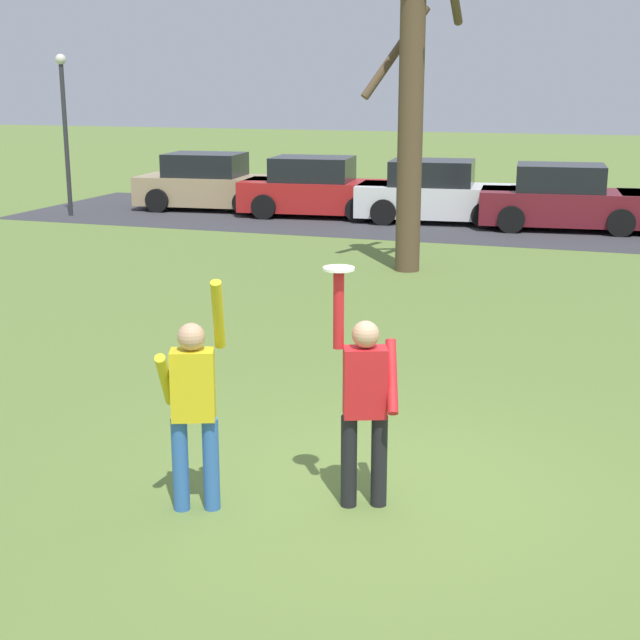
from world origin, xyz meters
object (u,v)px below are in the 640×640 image
Objects in this scene: lamppost_by_lot at (65,119)px; parked_car_white at (436,194)px; parked_car_maroon at (564,200)px; person_catcher at (365,398)px; person_defender at (193,401)px; parked_car_red at (317,189)px; frisbee_disc at (339,269)px; bare_tree_tall at (412,106)px; parked_car_tan at (210,184)px.

parked_car_white is at bearing 12.17° from lamppost_by_lot.
lamppost_by_lot reaches higher than parked_car_maroon.
person_catcher reaches higher than person_defender.
lamppost_by_lot is at bearing -167.81° from parked_car_red.
person_catcher is 19.35m from lamppost_by_lot.
parked_car_red is 3.28m from parked_car_white.
lamppost_by_lot is (-12.31, 14.75, 0.49)m from frisbee_disc.
frisbee_disc is 0.04× the size of bare_tree_tall.
parked_car_maroon is (1.73, 17.04, -0.25)m from person_defender.
lamppost_by_lot is at bearing -173.82° from parked_car_white.
parked_car_maroon is (0.40, 16.52, -0.25)m from person_catcher.
person_defender is 10.96m from bare_tree_tall.
parked_car_tan and parked_car_red have the same top height.
frisbee_disc is at bearing 0.00° from person_defender.
person_defender reaches higher than parked_car_red.
frisbee_disc reaches higher than person_defender.
parked_car_white is (-2.85, 16.75, -0.25)m from person_catcher.
bare_tree_tall is at bearing 72.18° from person_defender.
lamppost_by_lot is (-9.66, -2.08, 1.86)m from parked_car_white.
parked_car_white is (6.60, -0.31, 0.00)m from parked_car_tan.
person_catcher is 17.85m from parked_car_red.
parked_car_red and parked_car_maroon have the same top height.
parked_car_maroon is 13.18m from lamppost_by_lot.
bare_tree_tall is 1.49× the size of lamppost_by_lot.
bare_tree_tall reaches higher than person_catcher.
person_catcher is at bearing -66.99° from parked_car_tan.
frisbee_disc reaches higher than parked_car_red.
frisbee_disc is 0.06× the size of parked_car_red.
lamppost_by_lot is (-12.91, -1.85, 1.86)m from parked_car_maroon.
person_defender is at bearing 0.00° from person_catcher.
parked_car_white is at bearing -8.69° from parked_car_tan.
bare_tree_tall is at bearing -23.04° from lamppost_by_lot.
bare_tree_tall is (0.83, -6.55, 2.38)m from parked_car_white.
person_catcher is 16.52m from parked_car_maroon.
person_defender is at bearing -86.34° from bare_tree_tall.
parked_car_maroon is (9.86, -0.55, 0.00)m from parked_car_tan.
person_catcher is 19.51m from parked_car_tan.
person_catcher is 0.49× the size of parked_car_maroon.
frisbee_disc is at bearing -50.16° from lamppost_by_lot.
bare_tree_tall reaches higher than parked_car_white.
person_defender is 17.34m from parked_car_white.
parked_car_red is (-6.13, 16.76, -0.25)m from person_catcher.
bare_tree_tall is at bearing -48.68° from parked_car_tan.
parked_car_maroon is at bearing -9.16° from parked_car_tan.
parked_car_tan is (-8.12, 17.59, -0.25)m from person_defender.
person_catcher is 8.04× the size of frisbee_disc.
parked_car_tan is 10.39m from bare_tree_tall.
parked_car_tan is 1.00× the size of parked_car_white.
lamppost_by_lot is at bearing 104.87° from person_defender.
parked_car_red is at bearing 84.02° from person_defender.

